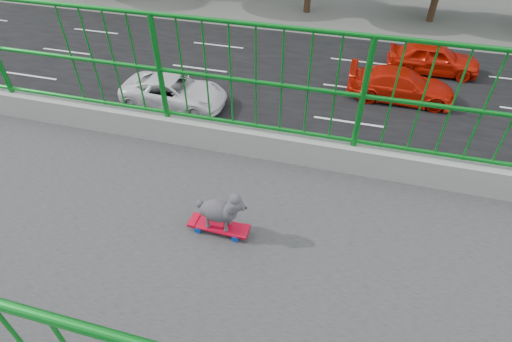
{
  "coord_description": "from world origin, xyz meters",
  "views": [
    {
      "loc": [
        1.9,
        -0.11,
        9.7
      ],
      "look_at": [
        -1.29,
        -0.97,
        6.82
      ],
      "focal_mm": 28.09,
      "sensor_mm": 36.0,
      "label": 1
    }
  ],
  "objects": [
    {
      "name": "poodle",
      "position": [
        -0.24,
        -1.0,
        7.27
      ],
      "size": [
        0.19,
        0.45,
        0.37
      ],
      "rotation": [
        0.0,
        0.0,
        -0.02
      ],
      "color": "#2C2A2F",
      "rests_on": "skateboard"
    },
    {
      "name": "car_2",
      "position": [
        -12.4,
        -7.75,
        0.66
      ],
      "size": [
        2.18,
        4.73,
        1.31
      ],
      "primitive_type": "imported",
      "rotation": [
        0.0,
        0.0,
        3.14
      ],
      "color": "silver",
      "rests_on": "ground"
    },
    {
      "name": "road",
      "position": [
        -13.0,
        0.0,
        0.01
      ],
      "size": [
        18.0,
        90.0,
        0.02
      ],
      "primitive_type": "cube",
      "color": "black",
      "rests_on": "ground"
    },
    {
      "name": "car_3",
      "position": [
        -15.6,
        2.04,
        0.69
      ],
      "size": [
        1.95,
        4.79,
        1.39
      ],
      "primitive_type": "imported",
      "rotation": [
        0.0,
        0.0,
        3.14
      ],
      "color": "red",
      "rests_on": "ground"
    },
    {
      "name": "skateboard",
      "position": [
        -0.24,
        -1.02,
        7.05
      ],
      "size": [
        0.18,
        0.54,
        0.07
      ],
      "rotation": [
        0.0,
        0.0,
        -0.02
      ],
      "color": "red",
      "rests_on": "footbridge"
    },
    {
      "name": "car_4",
      "position": [
        -18.8,
        3.62,
        0.76
      ],
      "size": [
        1.79,
        4.45,
        1.52
      ],
      "primitive_type": "imported",
      "rotation": [
        0.0,
        0.0,
        3.14
      ],
      "color": "red",
      "rests_on": "ground"
    },
    {
      "name": "railing",
      "position": [
        0.0,
        0.0,
        7.21
      ],
      "size": [
        3.0,
        24.0,
        1.42
      ],
      "color": "gray",
      "rests_on": "footbridge"
    }
  ]
}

